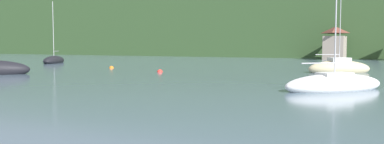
% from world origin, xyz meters
% --- Properties ---
extents(wooded_hillside, '(352.00, 63.28, 48.97)m').
position_xyz_m(wooded_hillside, '(1.96, 137.11, 9.06)').
color(wooded_hillside, '#38562D').
rests_on(wooded_hillside, ground_plane).
extents(shore_building_west, '(3.74, 5.71, 6.14)m').
position_xyz_m(shore_building_west, '(0.00, 95.48, 2.98)').
color(shore_building_west, gray).
rests_on(shore_building_west, ground_plane).
extents(sailboat_mid_0, '(5.91, 6.20, 8.94)m').
position_xyz_m(sailboat_mid_0, '(6.67, 43.77, 0.34)').
color(sailboat_mid_0, white).
rests_on(sailboat_mid_0, ground_plane).
extents(sailboat_far_2, '(5.52, 7.26, 9.66)m').
position_xyz_m(sailboat_far_2, '(-35.98, 62.14, 0.35)').
color(sailboat_far_2, black).
rests_on(sailboat_far_2, ground_plane).
extents(sailboat_far_4, '(6.26, 4.92, 9.15)m').
position_xyz_m(sailboat_far_4, '(5.05, 59.64, 0.44)').
color(sailboat_far_4, '#CCBC8E').
rests_on(sailboat_far_4, ground_plane).
extents(mooring_buoy_near, '(0.56, 0.56, 0.56)m').
position_xyz_m(mooring_buoy_near, '(-10.86, 52.26, 0.00)').
color(mooring_buoy_near, red).
rests_on(mooring_buoy_near, ground_plane).
extents(mooring_buoy_mid, '(0.53, 0.53, 0.53)m').
position_xyz_m(mooring_buoy_mid, '(-19.51, 55.41, 0.00)').
color(mooring_buoy_mid, orange).
rests_on(mooring_buoy_mid, ground_plane).
extents(mooring_buoy_far, '(0.49, 0.49, 0.49)m').
position_xyz_m(mooring_buoy_far, '(5.44, 51.19, 0.00)').
color(mooring_buoy_far, yellow).
rests_on(mooring_buoy_far, ground_plane).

